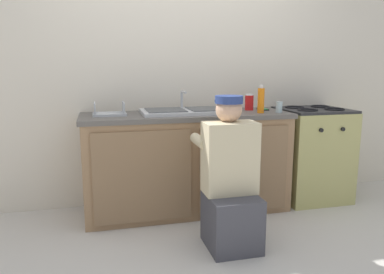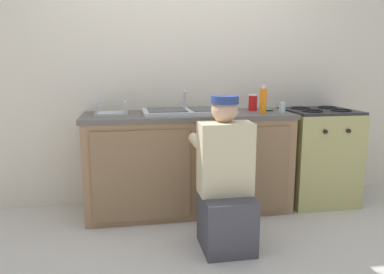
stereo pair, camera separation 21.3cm
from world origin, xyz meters
TOP-DOWN VIEW (x-y plane):
  - ground_plane at (0.00, 0.00)m, footprint 12.00×12.00m
  - back_wall at (0.00, 0.65)m, footprint 6.00×0.10m
  - counter_cabinet at (0.00, 0.29)m, footprint 1.81×0.62m
  - countertop at (0.00, 0.30)m, footprint 1.85×0.62m
  - sink_double_basin at (0.00, 0.30)m, footprint 0.80×0.44m
  - stove_range at (1.28, 0.30)m, footprint 0.64×0.62m
  - plumber_person at (0.14, -0.47)m, footprint 0.42×0.61m
  - dish_rack_tray at (-0.67, 0.32)m, footprint 0.28×0.22m
  - soda_cup_red at (0.63, 0.38)m, footprint 0.08×0.08m
  - cell_phone at (0.77, 0.37)m, footprint 0.07×0.14m
  - water_glass at (0.82, 0.14)m, footprint 0.06×0.06m
  - soap_bottle_orange at (0.64, 0.15)m, footprint 0.06×0.06m

SIDE VIEW (x-z plane):
  - ground_plane at x=0.00m, z-range 0.00..0.00m
  - counter_cabinet at x=0.00m, z-range 0.00..0.86m
  - stove_range at x=1.28m, z-range 0.00..0.91m
  - plumber_person at x=0.14m, z-range -0.09..1.01m
  - countertop at x=0.00m, z-range 0.86..0.90m
  - cell_phone at x=0.77m, z-range 0.90..0.91m
  - sink_double_basin at x=0.00m, z-range 0.82..1.01m
  - dish_rack_tray at x=-0.67m, z-range 0.87..0.98m
  - water_glass at x=0.82m, z-range 0.90..1.00m
  - soda_cup_red at x=0.63m, z-range 0.90..1.05m
  - soap_bottle_orange at x=0.64m, z-range 0.89..1.14m
  - back_wall at x=0.00m, z-range 0.00..2.50m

